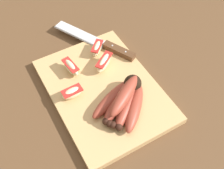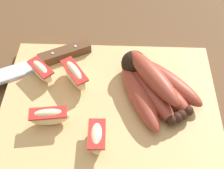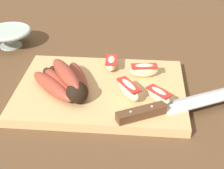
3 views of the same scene
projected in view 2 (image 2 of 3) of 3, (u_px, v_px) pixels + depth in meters
The scene contains 8 objects.
ground_plane at pixel (113, 103), 0.55m from camera, with size 6.00×6.00×0.00m, color brown.
cutting_board at pixel (110, 103), 0.54m from camera, with size 0.37×0.26×0.02m, color tan.
banana_bunch at pixel (152, 85), 0.53m from camera, with size 0.15×0.17×0.06m.
chefs_knife at pixel (40, 62), 0.58m from camera, with size 0.26×0.15×0.02m.
apple_wedge_near at pixel (97, 137), 0.47m from camera, with size 0.03×0.06×0.03m.
apple_wedge_middle at pixel (75, 75), 0.54m from camera, with size 0.06×0.07×0.04m.
apple_wedge_far at pixel (49, 117), 0.49m from camera, with size 0.07×0.03×0.03m.
apple_wedge_extra at pixel (41, 71), 0.55m from camera, with size 0.06×0.06×0.03m.
Camera 2 is at (0.01, -0.32, 0.45)m, focal length 49.95 mm.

